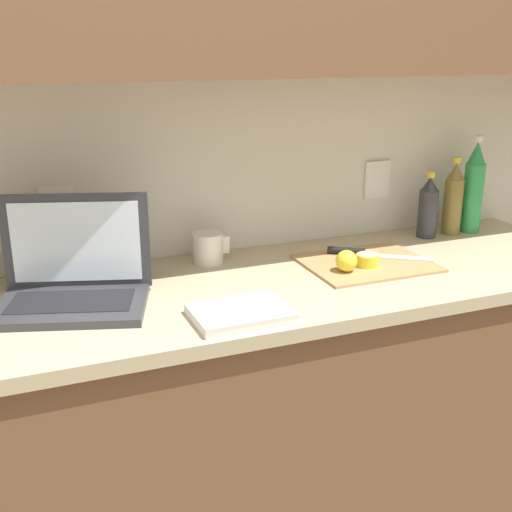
{
  "coord_description": "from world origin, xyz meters",
  "views": [
    {
      "loc": [
        -0.44,
        -1.46,
        1.5
      ],
      "look_at": [
        0.14,
        -0.01,
        0.98
      ],
      "focal_mm": 45.0,
      "sensor_mm": 36.0,
      "label": 1
    }
  ],
  "objects_px": {
    "lemon_whole_beside": "(346,261)",
    "bottle_water_clear": "(473,188)",
    "measuring_cup": "(208,248)",
    "bottle_green_soda": "(428,208)",
    "bottle_oil_tall": "(453,199)",
    "laptop": "(74,279)",
    "lemon_half_cut": "(368,260)",
    "knife": "(361,253)",
    "cutting_board": "(366,263)"
  },
  "relations": [
    {
      "from": "lemon_whole_beside",
      "to": "bottle_green_soda",
      "type": "xyz_separation_m",
      "value": [
        0.42,
        0.22,
        0.06
      ]
    },
    {
      "from": "bottle_green_soda",
      "to": "lemon_whole_beside",
      "type": "bearing_deg",
      "value": -152.51
    },
    {
      "from": "bottle_oil_tall",
      "to": "measuring_cup",
      "type": "xyz_separation_m",
      "value": [
        -0.83,
        0.01,
        -0.07
      ]
    },
    {
      "from": "cutting_board",
      "to": "bottle_green_soda",
      "type": "xyz_separation_m",
      "value": [
        0.32,
        0.17,
        0.09
      ]
    },
    {
      "from": "lemon_half_cut",
      "to": "bottle_oil_tall",
      "type": "relative_size",
      "value": 0.26
    },
    {
      "from": "bottle_green_soda",
      "to": "bottle_oil_tall",
      "type": "xyz_separation_m",
      "value": [
        0.1,
        0.0,
        0.02
      ]
    },
    {
      "from": "laptop",
      "to": "lemon_half_cut",
      "type": "height_order",
      "value": "laptop"
    },
    {
      "from": "cutting_board",
      "to": "bottle_oil_tall",
      "type": "bearing_deg",
      "value": 21.81
    },
    {
      "from": "laptop",
      "to": "lemon_whole_beside",
      "type": "relative_size",
      "value": 6.86
    },
    {
      "from": "bottle_oil_tall",
      "to": "measuring_cup",
      "type": "relative_size",
      "value": 2.37
    },
    {
      "from": "laptop",
      "to": "cutting_board",
      "type": "height_order",
      "value": "laptop"
    },
    {
      "from": "lemon_whole_beside",
      "to": "bottle_water_clear",
      "type": "xyz_separation_m",
      "value": [
        0.59,
        0.22,
        0.11
      ]
    },
    {
      "from": "knife",
      "to": "bottle_water_clear",
      "type": "bearing_deg",
      "value": 46.54
    },
    {
      "from": "lemon_whole_beside",
      "to": "bottle_green_soda",
      "type": "bearing_deg",
      "value": 27.49
    },
    {
      "from": "bottle_green_soda",
      "to": "bottle_oil_tall",
      "type": "relative_size",
      "value": 0.84
    },
    {
      "from": "knife",
      "to": "bottle_green_soda",
      "type": "bearing_deg",
      "value": 53.42
    },
    {
      "from": "laptop",
      "to": "knife",
      "type": "height_order",
      "value": "laptop"
    },
    {
      "from": "laptop",
      "to": "bottle_green_soda",
      "type": "distance_m",
      "value": 1.14
    },
    {
      "from": "knife",
      "to": "bottle_oil_tall",
      "type": "relative_size",
      "value": 1.06
    },
    {
      "from": "bottle_water_clear",
      "to": "measuring_cup",
      "type": "bearing_deg",
      "value": 179.22
    },
    {
      "from": "lemon_half_cut",
      "to": "measuring_cup",
      "type": "xyz_separation_m",
      "value": [
        -0.4,
        0.21,
        0.02
      ]
    },
    {
      "from": "knife",
      "to": "lemon_half_cut",
      "type": "height_order",
      "value": "lemon_half_cut"
    },
    {
      "from": "bottle_water_clear",
      "to": "laptop",
      "type": "bearing_deg",
      "value": -173.29
    },
    {
      "from": "cutting_board",
      "to": "bottle_green_soda",
      "type": "height_order",
      "value": "bottle_green_soda"
    },
    {
      "from": "laptop",
      "to": "measuring_cup",
      "type": "relative_size",
      "value": 3.79
    },
    {
      "from": "bottle_water_clear",
      "to": "knife",
      "type": "bearing_deg",
      "value": -166.91
    },
    {
      "from": "bottle_green_soda",
      "to": "knife",
      "type": "bearing_deg",
      "value": -160.03
    },
    {
      "from": "measuring_cup",
      "to": "cutting_board",
      "type": "bearing_deg",
      "value": -23.63
    },
    {
      "from": "lemon_half_cut",
      "to": "bottle_water_clear",
      "type": "bearing_deg",
      "value": 21.2
    },
    {
      "from": "knife",
      "to": "lemon_whole_beside",
      "type": "height_order",
      "value": "lemon_whole_beside"
    },
    {
      "from": "cutting_board",
      "to": "laptop",
      "type": "bearing_deg",
      "value": 178.91
    },
    {
      "from": "laptop",
      "to": "measuring_cup",
      "type": "bearing_deg",
      "value": 40.25
    },
    {
      "from": "bottle_green_soda",
      "to": "bottle_oil_tall",
      "type": "bearing_deg",
      "value": 0.0
    },
    {
      "from": "bottle_green_soda",
      "to": "measuring_cup",
      "type": "distance_m",
      "value": 0.74
    },
    {
      "from": "lemon_half_cut",
      "to": "measuring_cup",
      "type": "distance_m",
      "value": 0.45
    },
    {
      "from": "knife",
      "to": "bottle_oil_tall",
      "type": "xyz_separation_m",
      "value": [
        0.41,
        0.11,
        0.1
      ]
    },
    {
      "from": "lemon_whole_beside",
      "to": "laptop",
      "type": "bearing_deg",
      "value": 174.82
    },
    {
      "from": "bottle_green_soda",
      "to": "bottle_water_clear",
      "type": "height_order",
      "value": "bottle_water_clear"
    },
    {
      "from": "knife",
      "to": "bottle_oil_tall",
      "type": "distance_m",
      "value": 0.43
    },
    {
      "from": "measuring_cup",
      "to": "laptop",
      "type": "bearing_deg",
      "value": -156.98
    },
    {
      "from": "lemon_half_cut",
      "to": "knife",
      "type": "bearing_deg",
      "value": 70.7
    },
    {
      "from": "bottle_green_soda",
      "to": "cutting_board",
      "type": "bearing_deg",
      "value": -152.54
    },
    {
      "from": "bottle_oil_tall",
      "to": "bottle_water_clear",
      "type": "distance_m",
      "value": 0.08
    },
    {
      "from": "laptop",
      "to": "bottle_oil_tall",
      "type": "distance_m",
      "value": 1.24
    },
    {
      "from": "knife",
      "to": "measuring_cup",
      "type": "bearing_deg",
      "value": -162.79
    },
    {
      "from": "cutting_board",
      "to": "bottle_water_clear",
      "type": "distance_m",
      "value": 0.54
    },
    {
      "from": "laptop",
      "to": "lemon_half_cut",
      "type": "xyz_separation_m",
      "value": [
        0.79,
        -0.05,
        -0.04
      ]
    },
    {
      "from": "bottle_green_soda",
      "to": "bottle_water_clear",
      "type": "xyz_separation_m",
      "value": [
        0.17,
        0.0,
        0.05
      ]
    },
    {
      "from": "lemon_whole_beside",
      "to": "bottle_oil_tall",
      "type": "xyz_separation_m",
      "value": [
        0.51,
        0.22,
        0.08
      ]
    },
    {
      "from": "cutting_board",
      "to": "bottle_water_clear",
      "type": "relative_size",
      "value": 1.11
    }
  ]
}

